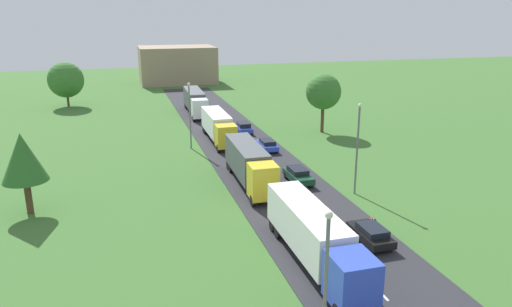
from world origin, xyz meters
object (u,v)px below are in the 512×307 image
object	(u,v)px
car_third	(298,175)
lamppost_second	(357,145)
motorcycle_courier	(375,224)
car_second	(371,234)
tree_maple	(66,80)
truck_second	(249,163)
car_fifth	(243,127)
car_fourth	(267,145)
tree_oak	(323,92)
lamppost_lead	(326,284)
distant_building	(177,65)
truck_lead	(314,236)
truck_third	(218,125)
lamppost_third	(190,112)
tree_pine	(23,158)
truck_fourth	(195,101)

from	to	relation	value
car_third	lamppost_second	distance (m)	7.07
motorcycle_courier	lamppost_second	distance (m)	9.02
car_second	tree_maple	size ratio (longest dim) A/B	0.54
truck_second	car_fifth	size ratio (longest dim) A/B	2.75
car_fourth	tree_oak	size ratio (longest dim) A/B	0.52
motorcycle_courier	lamppost_lead	size ratio (longest dim) A/B	0.24
lamppost_lead	distant_building	bearing A→B (deg)	86.81
truck_lead	lamppost_lead	size ratio (longest dim) A/B	1.62
car_third	tree_maple	bearing A→B (deg)	117.30
truck_third	car_third	world-z (taller)	truck_third
lamppost_third	tree_pine	xyz separation A→B (m)	(-16.16, -16.25, 0.30)
motorcycle_courier	car_third	bearing A→B (deg)	98.90
truck_fourth	car_third	world-z (taller)	truck_fourth
car_third	car_fourth	distance (m)	11.90
tree_pine	car_third	bearing A→B (deg)	1.88
lamppost_lead	tree_oak	xyz separation A→B (m)	(18.95, 43.55, 1.20)
lamppost_lead	lamppost_third	xyz separation A→B (m)	(-0.20, 40.17, 0.05)
truck_fourth	lamppost_lead	world-z (taller)	lamppost_lead
lamppost_lead	tree_maple	world-z (taller)	lamppost_lead
car_fifth	lamppost_third	bearing A→B (deg)	-144.15
distant_building	car_second	bearing A→B (deg)	-87.97
lamppost_second	tree_oak	xyz separation A→B (m)	(6.70, 23.05, 0.98)
truck_second	car_fifth	xyz separation A→B (m)	(4.71, 20.56, -1.39)
truck_fourth	distant_building	bearing A→B (deg)	87.25
lamppost_third	car_fourth	bearing A→B (deg)	-21.91
car_fourth	motorcycle_courier	size ratio (longest dim) A/B	2.20
truck_second	distant_building	size ratio (longest dim) A/B	0.69
car_third	lamppost_third	xyz separation A→B (m)	(-8.39, 15.45, 3.78)
car_third	car_fourth	xyz separation A→B (m)	(0.45, 11.89, -0.04)
tree_pine	car_fifth	bearing A→B (deg)	42.29
lamppost_second	lamppost_third	distance (m)	23.28
lamppost_third	distant_building	world-z (taller)	distant_building
truck_third	car_fifth	distance (m)	5.59
truck_third	motorcycle_courier	distance (m)	30.65
motorcycle_courier	lamppost_third	distance (m)	29.47
lamppost_lead	tree_oak	world-z (taller)	tree_oak
truck_third	lamppost_third	xyz separation A→B (m)	(-4.01, -2.64, 2.48)
tree_oak	motorcycle_courier	bearing A→B (deg)	-106.17
truck_fourth	truck_second	bearing A→B (deg)	-90.54
truck_second	tree_maple	xyz separation A→B (m)	(-20.68, 48.53, 2.53)
truck_lead	tree_pine	xyz separation A→B (m)	(-19.76, 14.71, 2.75)
truck_fourth	motorcycle_courier	bearing A→B (deg)	-82.52
distant_building	tree_maple	bearing A→B (deg)	-132.46
car_second	lamppost_third	bearing A→B (deg)	106.87
lamppost_third	tree_maple	xyz separation A→B (m)	(-17.11, 33.96, 0.15)
motorcycle_courier	lamppost_third	bearing A→B (deg)	110.56
truck_fourth	car_second	size ratio (longest dim) A/B	3.12
car_second	distant_building	xyz separation A→B (m)	(-3.12, 88.11, 3.47)
truck_lead	car_second	distance (m)	5.72
lamppost_third	distant_building	distance (m)	59.19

